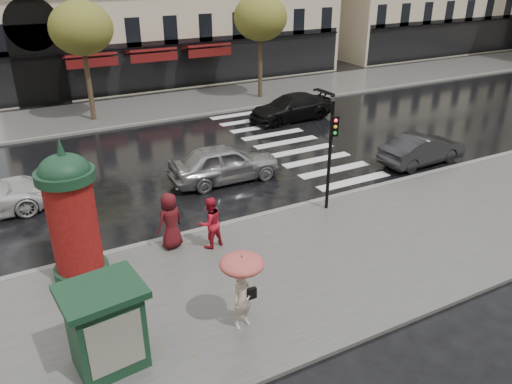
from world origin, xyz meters
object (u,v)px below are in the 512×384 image
car_silver (225,163)px  traffic_light (331,146)px  man_burgundy (170,221)px  newsstand (106,326)px  woman_umbrella (242,280)px  car_black (291,108)px  woman_red (210,223)px  morris_column (72,214)px  car_darkgrey (422,149)px

car_silver → traffic_light: bearing=-152.9°
man_burgundy → newsstand: size_ratio=0.89×
traffic_light → woman_umbrella: bearing=-142.6°
traffic_light → car_black: bearing=65.2°
woman_umbrella → man_burgundy: woman_umbrella is taller
woman_red → traffic_light: 5.19m
woman_red → car_black: (9.82, 11.05, -0.25)m
morris_column → man_burgundy: bearing=6.4°
morris_column → car_silver: 8.29m
man_burgundy → traffic_light: 6.22m
woman_red → man_burgundy: man_burgundy is taller
man_burgundy → car_darkgrey: (12.65, 1.80, -0.37)m
car_black → traffic_light: bearing=-26.6°
woman_umbrella → traffic_light: (5.72, 4.37, 1.08)m
car_silver → car_darkgrey: car_silver is taller
woman_red → newsstand: size_ratio=0.82×
woman_umbrella → car_silver: size_ratio=0.45×
morris_column → car_darkgrey: bearing=7.8°
woman_red → car_darkgrey: size_ratio=0.41×
car_silver → car_darkgrey: 9.14m
car_silver → car_darkgrey: (8.79, -2.47, -0.11)m
woman_umbrella → newsstand: 3.30m
man_burgundy → morris_column: morris_column is taller
man_burgundy → woman_red: bearing=133.1°
woman_umbrella → morris_column: morris_column is taller
woman_umbrella → traffic_light: bearing=37.4°
woman_umbrella → car_silver: bearing=68.0°
car_silver → car_darkgrey: bearing=-104.7°
traffic_light → car_silver: (-2.17, 4.43, -1.80)m
woman_red → car_darkgrey: bearing=179.9°
morris_column → car_black: size_ratio=0.85×
man_burgundy → car_black: (10.93, 10.45, -0.32)m
woman_red → traffic_light: (4.91, 0.43, 1.61)m
woman_red → newsstand: newsstand is taller
woman_red → car_silver: 5.59m
woman_umbrella → man_burgundy: bearing=93.9°
morris_column → traffic_light: size_ratio=1.05×
woman_red → car_darkgrey: woman_red is taller
traffic_light → car_black: (4.91, 10.61, -1.86)m
woman_umbrella → car_darkgrey: woman_umbrella is taller
morris_column → traffic_light: (8.93, 0.17, 0.41)m
woman_red → car_darkgrey: (11.54, 2.39, -0.30)m
car_black → morris_column: bearing=-53.9°
morris_column → car_darkgrey: size_ratio=1.03×
woman_umbrella → car_black: (10.63, 14.98, -0.79)m
car_darkgrey → car_black: bearing=8.5°
man_burgundy → car_black: size_ratio=0.37×
traffic_light → car_silver: 5.25m
woman_red → newsstand: 5.52m
man_burgundy → car_darkgrey: bearing=169.2°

